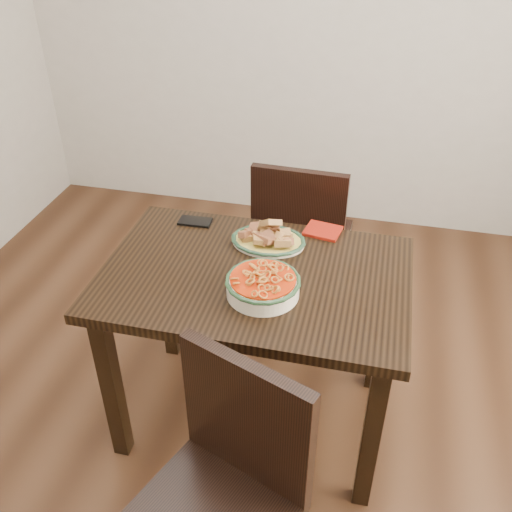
% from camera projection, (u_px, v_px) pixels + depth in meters
% --- Properties ---
extents(floor, '(3.50, 3.50, 0.00)m').
position_uv_depth(floor, '(241.00, 411.00, 2.46)').
color(floor, '#341E10').
rests_on(floor, ground).
extents(wall_back, '(3.50, 0.10, 2.60)m').
position_uv_depth(wall_back, '(318.00, 6.00, 3.12)').
color(wall_back, beige).
rests_on(wall_back, ground).
extents(dining_table, '(1.09, 0.73, 0.75)m').
position_uv_depth(dining_table, '(255.00, 298.00, 2.08)').
color(dining_table, black).
rests_on(dining_table, ground).
extents(chair_far, '(0.44, 0.44, 0.89)m').
position_uv_depth(chair_far, '(301.00, 236.00, 2.69)').
color(chair_far, black).
rests_on(chair_far, ground).
extents(chair_near, '(0.54, 0.54, 0.89)m').
position_uv_depth(chair_near, '(225.00, 485.00, 1.61)').
color(chair_near, black).
rests_on(chair_near, ground).
extents(fish_plate, '(0.28, 0.22, 0.11)m').
position_uv_depth(fish_plate, '(268.00, 234.00, 2.15)').
color(fish_plate, beige).
rests_on(fish_plate, dining_table).
extents(noodle_bowl, '(0.26, 0.26, 0.08)m').
position_uv_depth(noodle_bowl, '(263.00, 284.00, 1.89)').
color(noodle_bowl, white).
rests_on(noodle_bowl, dining_table).
extents(smartphone, '(0.13, 0.07, 0.01)m').
position_uv_depth(smartphone, '(195.00, 221.00, 2.30)').
color(smartphone, black).
rests_on(smartphone, dining_table).
extents(napkin, '(0.15, 0.13, 0.01)m').
position_uv_depth(napkin, '(323.00, 231.00, 2.24)').
color(napkin, '#97180B').
rests_on(napkin, dining_table).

